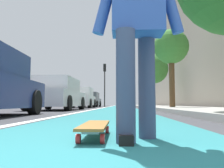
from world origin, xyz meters
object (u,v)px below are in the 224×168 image
(skateboard, at_px, (95,126))
(street_tree_mid, at_px, (171,48))
(parked_car_far, at_px, (81,98))
(parked_car_end, at_px, (90,100))
(skater_person, at_px, (137,20))
(street_tree_far, at_px, (153,69))
(traffic_light, at_px, (105,77))
(parked_car_mid, at_px, (57,95))

(skateboard, relative_size, street_tree_mid, 0.20)
(parked_car_far, relative_size, parked_car_end, 1.03)
(parked_car_far, bearing_deg, skater_person, -168.53)
(parked_car_end, relative_size, street_tree_far, 0.94)
(skateboard, relative_size, street_tree_far, 0.19)
(skateboard, xyz_separation_m, skater_person, (-0.15, -0.35, 0.84))
(parked_car_far, relative_size, street_tree_far, 0.97)
(street_tree_far, bearing_deg, skateboard, 171.05)
(parked_car_far, distance_m, street_tree_far, 6.55)
(parked_car_end, bearing_deg, traffic_light, -59.75)
(parked_car_end, distance_m, street_tree_far, 7.61)
(street_tree_mid, distance_m, street_tree_far, 7.33)
(parked_car_mid, bearing_deg, traffic_light, -4.98)
(skateboard, height_order, street_tree_mid, street_tree_mid)
(parked_car_end, xyz_separation_m, street_tree_far, (-4.13, -5.88, 2.51))
(parked_car_end, distance_m, street_tree_mid, 13.13)
(traffic_light, bearing_deg, parked_car_end, 120.25)
(parked_car_end, height_order, street_tree_mid, street_tree_mid)
(parked_car_end, bearing_deg, skater_person, -171.27)
(street_tree_mid, relative_size, street_tree_far, 0.95)
(parked_car_mid, distance_m, street_tree_far, 10.80)
(skateboard, xyz_separation_m, parked_car_far, (16.01, 2.94, 0.63))
(street_tree_mid, bearing_deg, traffic_light, 19.98)
(parked_car_mid, relative_size, street_tree_far, 1.02)
(parked_car_end, bearing_deg, street_tree_mid, -152.83)
(parked_car_end, height_order, traffic_light, traffic_light)
(parked_car_end, xyz_separation_m, street_tree_mid, (-11.45, -5.88, 2.56))
(parked_car_mid, xyz_separation_m, street_tree_mid, (1.53, -5.67, 2.54))
(parked_car_far, height_order, street_tree_far, street_tree_far)
(parked_car_far, xyz_separation_m, traffic_light, (6.84, -1.29, 2.38))
(skater_person, xyz_separation_m, parked_car_mid, (9.20, 3.20, -0.23))
(skateboard, distance_m, street_tree_mid, 11.39)
(parked_car_far, bearing_deg, parked_car_end, 1.19)
(skater_person, distance_m, parked_car_end, 22.44)
(parked_car_end, height_order, street_tree_far, street_tree_far)
(parked_car_end, bearing_deg, street_tree_far, -125.07)
(parked_car_end, distance_m, traffic_light, 2.91)
(traffic_light, height_order, street_tree_far, traffic_light)
(parked_car_mid, distance_m, street_tree_mid, 6.40)
(parked_car_mid, bearing_deg, parked_car_end, 0.93)
(street_tree_mid, bearing_deg, skater_person, 167.02)
(skateboard, distance_m, parked_car_mid, 9.51)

